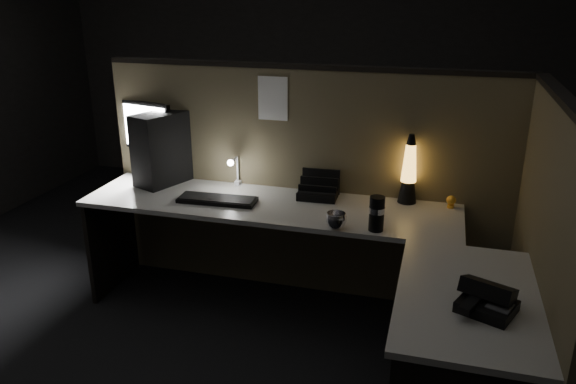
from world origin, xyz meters
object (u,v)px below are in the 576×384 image
(monitor, at_px, (147,132))
(lava_lamp, at_px, (409,175))
(pc_tower, at_px, (167,147))
(desk_phone, at_px, (486,299))
(keyboard, at_px, (217,200))

(monitor, distance_m, lava_lamp, 1.76)
(pc_tower, relative_size, lava_lamp, 1.11)
(lava_lamp, bearing_deg, desk_phone, -70.70)
(keyboard, distance_m, desk_phone, 1.74)
(keyboard, bearing_deg, lava_lamp, 12.21)
(monitor, relative_size, lava_lamp, 1.22)
(pc_tower, bearing_deg, monitor, -176.23)
(monitor, height_order, desk_phone, monitor)
(monitor, height_order, keyboard, monitor)
(pc_tower, relative_size, monitor, 0.91)
(monitor, bearing_deg, keyboard, -14.25)
(pc_tower, distance_m, monitor, 0.19)
(monitor, relative_size, keyboard, 1.08)
(keyboard, distance_m, lava_lamp, 1.18)
(pc_tower, relative_size, desk_phone, 1.78)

